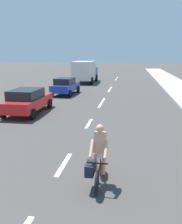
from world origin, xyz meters
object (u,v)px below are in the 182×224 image
object	(u,v)px
delivery_truck	(85,71)
parked_car_blue	(65,86)
parked_car_red	(27,100)
cyclist	(98,158)

from	to	relation	value
delivery_truck	parked_car_blue	bearing A→B (deg)	-89.85
parked_car_red	delivery_truck	size ratio (longest dim) A/B	0.72
parked_car_blue	cyclist	bearing A→B (deg)	-68.38
cyclist	parked_car_blue	world-z (taller)	cyclist
cyclist	parked_car_red	size ratio (longest dim) A/B	0.41
parked_car_blue	delivery_truck	bearing A→B (deg)	92.80
cyclist	parked_car_red	xyz separation A→B (m)	(-5.63, 7.90, 0.01)
parked_car_blue	delivery_truck	size ratio (longest dim) A/B	0.66
parked_car_blue	delivery_truck	distance (m)	9.72
parked_car_red	parked_car_blue	xyz separation A→B (m)	(0.45, 7.46, -0.00)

